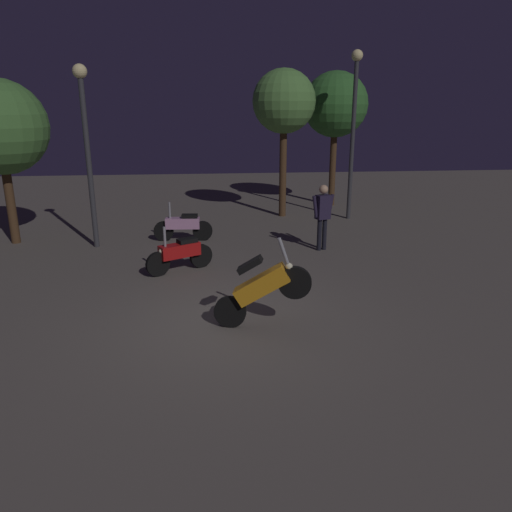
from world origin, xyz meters
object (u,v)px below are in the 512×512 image
at_px(motorcycle_red_parked_right, 180,253).
at_px(streetlamp_far, 354,116).
at_px(streetlamp_near, 86,134).
at_px(motorcycle_pink_parked_left, 183,226).
at_px(motorcycle_orange_foreground, 262,288).
at_px(person_rider_beside, 323,211).

distance_m(motorcycle_red_parked_right, streetlamp_far, 7.98).
height_order(motorcycle_red_parked_right, streetlamp_near, streetlamp_near).
bearing_deg(streetlamp_near, motorcycle_red_parked_right, -44.44).
xyz_separation_m(motorcycle_pink_parked_left, streetlamp_far, (5.46, 2.34, 2.93)).
height_order(motorcycle_orange_foreground, motorcycle_pink_parked_left, motorcycle_orange_foreground).
height_order(motorcycle_red_parked_right, streetlamp_far, streetlamp_far).
bearing_deg(motorcycle_pink_parked_left, motorcycle_red_parked_right, 94.67).
bearing_deg(streetlamp_far, motorcycle_pink_parked_left, -156.80).
bearing_deg(motorcycle_red_parked_right, streetlamp_near, -74.04).
relative_size(motorcycle_orange_foreground, motorcycle_red_parked_right, 1.10).
bearing_deg(motorcycle_orange_foreground, motorcycle_red_parked_right, 128.04).
height_order(streetlamp_near, streetlamp_far, streetlamp_far).
bearing_deg(streetlamp_far, streetlamp_near, -160.51).
distance_m(motorcycle_red_parked_right, person_rider_beside, 3.96).
distance_m(person_rider_beside, streetlamp_near, 6.39).
bearing_deg(motorcycle_red_parked_right, streetlamp_far, -166.45).
bearing_deg(motorcycle_pink_parked_left, person_rider_beside, 164.14).
height_order(motorcycle_orange_foreground, streetlamp_near, streetlamp_near).
height_order(motorcycle_pink_parked_left, streetlamp_far, streetlamp_far).
distance_m(motorcycle_pink_parked_left, person_rider_beside, 3.96).
xyz_separation_m(person_rider_beside, streetlamp_near, (-6.01, 0.90, 1.95)).
xyz_separation_m(motorcycle_orange_foreground, motorcycle_pink_parked_left, (-1.57, 5.94, -0.31)).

